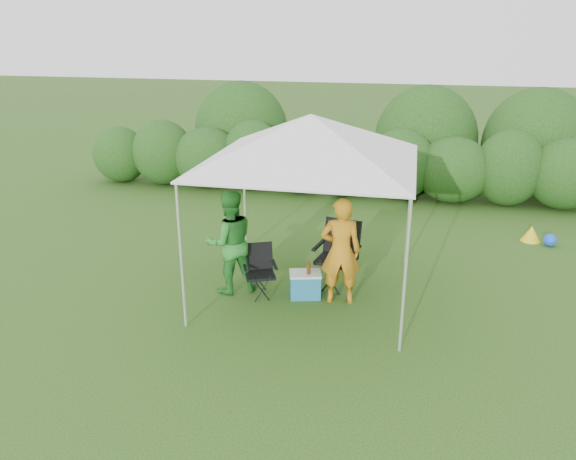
% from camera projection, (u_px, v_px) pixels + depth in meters
% --- Properties ---
extents(ground, '(70.00, 70.00, 0.00)m').
position_uv_depth(ground, '(302.00, 304.00, 8.62)').
color(ground, '#34591C').
extents(hedge, '(13.88, 1.53, 1.80)m').
position_uv_depth(hedge, '(350.00, 163.00, 13.84)').
color(hedge, '#234D18').
rests_on(hedge, ground).
extents(canopy, '(3.10, 3.10, 2.83)m').
position_uv_depth(canopy, '(311.00, 139.00, 8.23)').
color(canopy, silver).
rests_on(canopy, ground).
extents(chair_right, '(0.76, 0.71, 1.08)m').
position_uv_depth(chair_right, '(339.00, 250.00, 9.07)').
color(chair_right, black).
rests_on(chair_right, ground).
extents(chair_left, '(0.62, 0.60, 0.82)m').
position_uv_depth(chair_left, '(259.00, 267.00, 8.82)').
color(chair_left, black).
rests_on(chair_left, ground).
extents(man, '(0.67, 0.49, 1.67)m').
position_uv_depth(man, '(341.00, 251.00, 8.44)').
color(man, orange).
rests_on(man, ground).
extents(woman, '(1.02, 0.97, 1.67)m').
position_uv_depth(woman, '(230.00, 242.00, 8.79)').
color(woman, '#2A822C').
rests_on(woman, ground).
extents(cooler, '(0.56, 0.47, 0.41)m').
position_uv_depth(cooler, '(305.00, 284.00, 8.80)').
color(cooler, teal).
rests_on(cooler, ground).
extents(bottle, '(0.06, 0.06, 0.23)m').
position_uv_depth(bottle, '(309.00, 267.00, 8.65)').
color(bottle, '#592D0C').
rests_on(bottle, cooler).
extents(lawn_toy, '(0.63, 0.52, 0.31)m').
position_uv_depth(lawn_toy, '(536.00, 235.00, 11.03)').
color(lawn_toy, yellow).
rests_on(lawn_toy, ground).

